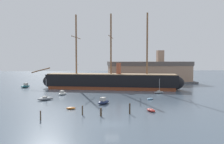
{
  "coord_description": "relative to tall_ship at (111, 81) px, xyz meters",
  "views": [
    {
      "loc": [
        -4.13,
        -39.05,
        11.4
      ],
      "look_at": [
        3.9,
        36.6,
        7.36
      ],
      "focal_mm": 36.0,
      "sensor_mm": 36.0,
      "label": 1
    }
  ],
  "objects": [
    {
      "name": "sailboat_far_right",
      "position": [
        24.76,
        3.21,
        -2.73
      ],
      "size": [
        4.38,
        2.75,
        5.48
      ],
      "color": "gray",
      "rests_on": "ground"
    },
    {
      "name": "dinghy_mid_right",
      "position": [
        8.84,
        -24.62,
        -2.94
      ],
      "size": [
        2.33,
        1.79,
        0.5
      ],
      "color": "#7FB2D6",
      "rests_on": "ground"
    },
    {
      "name": "motorboat_alongside_bow",
      "position": [
        -17.26,
        -12.91,
        -2.67
      ],
      "size": [
        3.23,
        3.73,
        1.48
      ],
      "color": "silver",
      "rests_on": "ground"
    },
    {
      "name": "dinghy_foreground_left",
      "position": [
        -12.88,
        -34.94,
        -2.93
      ],
      "size": [
        2.24,
        1.07,
        0.52
      ],
      "color": "orange",
      "rests_on": "ground"
    },
    {
      "name": "motorboat_far_left",
      "position": [
        -34.73,
        8.49,
        -2.52
      ],
      "size": [
        3.99,
        4.85,
        1.9
      ],
      "color": "#236670",
      "rests_on": "ground"
    },
    {
      "name": "mooring_piling_right_pair",
      "position": [
        -6.32,
        -42.05,
        -2.35
      ],
      "size": [
        0.42,
        0.42,
        1.68
      ],
      "primitive_type": "cylinder",
      "color": "#4C3D2D",
      "rests_on": "ground"
    },
    {
      "name": "sailboat_mid_left",
      "position": [
        -20.93,
        -22.38,
        -2.68
      ],
      "size": [
        4.75,
        3.6,
        6.11
      ],
      "color": "gray",
      "rests_on": "ground"
    },
    {
      "name": "seagull_in_flight",
      "position": [
        -12.02,
        -13.35,
        6.69
      ],
      "size": [
        0.67,
        1.03,
        0.13
      ],
      "color": "silver"
    },
    {
      "name": "motorboat_near_centre",
      "position": [
        -4.96,
        -29.56,
        -2.57
      ],
      "size": [
        4.02,
        4.35,
        1.76
      ],
      "color": "#1E284C",
      "rests_on": "ground"
    },
    {
      "name": "motorboat_distant_centre",
      "position": [
        -3.72,
        17.44,
        -2.64
      ],
      "size": [
        3.44,
        3.92,
        1.56
      ],
      "color": "#1E284C",
      "rests_on": "ground"
    },
    {
      "name": "mooring_piling_left_pair",
      "position": [
        -10.09,
        -40.61,
        -2.21
      ],
      "size": [
        0.29,
        0.29,
        1.96
      ],
      "primitive_type": "cylinder",
      "color": "#4C3D2D",
      "rests_on": "ground"
    },
    {
      "name": "dockside_warehouse_right",
      "position": [
        21.87,
        24.34,
        2.12
      ],
      "size": [
        44.4,
        18.09,
        16.34
      ],
      "color": "#565659",
      "rests_on": "ground"
    },
    {
      "name": "tall_ship",
      "position": [
        0.0,
        0.0,
        0.0
      ],
      "size": [
        59.99,
        19.89,
        29.31
      ],
      "color": "brown",
      "rests_on": "ground"
    },
    {
      "name": "sailboat_alongside_stern",
      "position": [
        15.22,
        -12.95,
        -2.77
      ],
      "size": [
        4.01,
        1.94,
        5.01
      ],
      "color": "gray",
      "rests_on": "ground"
    },
    {
      "name": "ground_plane",
      "position": [
        -4.7,
        -48.1,
        -3.19
      ],
      "size": [
        400.0,
        400.0,
        0.0
      ],
      "primitive_type": "plane",
      "color": "#4C5B6B"
    },
    {
      "name": "dinghy_foreground_right",
      "position": [
        4.94,
        -39.23,
        -2.87
      ],
      "size": [
        2.08,
        2.93,
        0.63
      ],
      "color": "#B22D28",
      "rests_on": "ground"
    },
    {
      "name": "mooring_piling_nearest",
      "position": [
        -17.88,
        -43.94,
        -2.29
      ],
      "size": [
        0.25,
        0.25,
        1.81
      ],
      "primitive_type": "cylinder",
      "color": "#4C3D2D",
      "rests_on": "ground"
    },
    {
      "name": "mooring_piling_midwater",
      "position": [
        -0.17,
        -40.98,
        -2.05
      ],
      "size": [
        0.33,
        0.33,
        2.28
      ],
      "primitive_type": "cylinder",
      "color": "#382B1E",
      "rests_on": "ground"
    }
  ]
}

